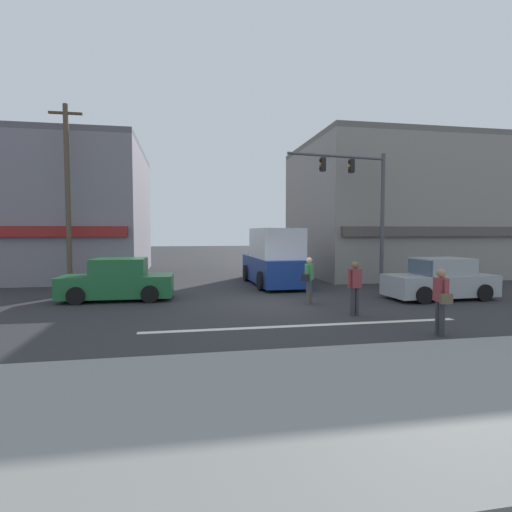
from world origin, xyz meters
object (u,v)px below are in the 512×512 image
(utility_pole_near_left, at_px, (68,194))
(pedestrian_foreground_with_bag, at_px, (441,298))
(traffic_light_mast, at_px, (365,197))
(sedan_crossing_rightbound, at_px, (440,281))
(pedestrian_mid_crossing, at_px, (355,285))
(street_tree, at_px, (358,205))
(box_truck_crossing_center, at_px, (274,259))
(sedan_crossing_leftbound, at_px, (118,281))
(pedestrian_far_side, at_px, (309,278))

(utility_pole_near_left, distance_m, pedestrian_foreground_with_bag, 15.63)
(traffic_light_mast, height_order, sedan_crossing_rightbound, traffic_light_mast)
(sedan_crossing_rightbound, xyz_separation_m, pedestrian_mid_crossing, (-4.53, -2.26, 0.24))
(street_tree, relative_size, box_truck_crossing_center, 1.04)
(traffic_light_mast, bearing_deg, sedan_crossing_rightbound, -67.40)
(sedan_crossing_leftbound, bearing_deg, pedestrian_far_side, -17.46)
(sedan_crossing_rightbound, relative_size, pedestrian_far_side, 2.49)
(sedan_crossing_leftbound, height_order, pedestrian_far_side, pedestrian_far_side)
(utility_pole_near_left, bearing_deg, box_truck_crossing_center, -2.62)
(utility_pole_near_left, relative_size, pedestrian_mid_crossing, 4.91)
(traffic_light_mast, bearing_deg, box_truck_crossing_center, 159.34)
(street_tree, height_order, box_truck_crossing_center, street_tree)
(utility_pole_near_left, height_order, traffic_light_mast, utility_pole_near_left)
(pedestrian_foreground_with_bag, distance_m, pedestrian_far_side, 5.15)
(sedan_crossing_rightbound, xyz_separation_m, pedestrian_foreground_with_bag, (-3.48, -4.93, 0.24))
(street_tree, xyz_separation_m, utility_pole_near_left, (-14.74, -2.05, 0.13))
(utility_pole_near_left, xyz_separation_m, pedestrian_foreground_with_bag, (11.23, -10.35, -3.30))
(sedan_crossing_rightbound, bearing_deg, traffic_light_mast, 112.60)
(box_truck_crossing_center, bearing_deg, utility_pole_near_left, 177.38)
(traffic_light_mast, distance_m, pedestrian_mid_crossing, 7.29)
(box_truck_crossing_center, bearing_deg, sedan_crossing_rightbound, -42.91)
(sedan_crossing_leftbound, bearing_deg, sedan_crossing_rightbound, -9.51)
(traffic_light_mast, height_order, sedan_crossing_leftbound, traffic_light_mast)
(sedan_crossing_leftbound, height_order, pedestrian_foreground_with_bag, pedestrian_foreground_with_bag)
(utility_pole_near_left, height_order, sedan_crossing_leftbound, utility_pole_near_left)
(street_tree, relative_size, pedestrian_far_side, 3.53)
(street_tree, height_order, sedan_crossing_leftbound, street_tree)
(pedestrian_foreground_with_bag, height_order, pedestrian_mid_crossing, same)
(traffic_light_mast, distance_m, sedan_crossing_rightbound, 5.15)
(box_truck_crossing_center, xyz_separation_m, sedan_crossing_rightbound, (5.37, -5.00, -0.54))
(pedestrian_mid_crossing, bearing_deg, utility_pole_near_left, 142.98)
(utility_pole_near_left, distance_m, traffic_light_mast, 13.38)
(sedan_crossing_leftbound, relative_size, sedan_crossing_rightbound, 1.00)
(traffic_light_mast, height_order, pedestrian_foreground_with_bag, traffic_light_mast)
(traffic_light_mast, bearing_deg, street_tree, 69.31)
(traffic_light_mast, bearing_deg, pedestrian_far_side, -136.51)
(sedan_crossing_rightbound, distance_m, pedestrian_far_side, 5.31)
(pedestrian_foreground_with_bag, bearing_deg, utility_pole_near_left, 137.34)
(traffic_light_mast, distance_m, sedan_crossing_leftbound, 11.32)
(sedan_crossing_leftbound, relative_size, pedestrian_mid_crossing, 2.48)
(street_tree, bearing_deg, utility_pole_near_left, -172.07)
(pedestrian_mid_crossing, bearing_deg, traffic_light_mast, 62.11)
(box_truck_crossing_center, height_order, sedan_crossing_rightbound, box_truck_crossing_center)
(box_truck_crossing_center, distance_m, pedestrian_far_side, 5.12)
(sedan_crossing_rightbound, bearing_deg, box_truck_crossing_center, 137.09)
(street_tree, xyz_separation_m, box_truck_crossing_center, (-5.40, -2.48, -2.87))
(pedestrian_far_side, bearing_deg, sedan_crossing_rightbound, 1.27)
(pedestrian_mid_crossing, bearing_deg, street_tree, 64.93)
(traffic_light_mast, height_order, pedestrian_far_side, traffic_light_mast)
(sedan_crossing_rightbound, relative_size, pedestrian_mid_crossing, 2.49)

